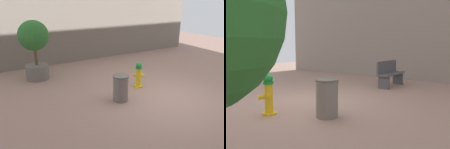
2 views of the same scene
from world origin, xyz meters
TOP-DOWN VIEW (x-y plane):
  - ground_plane at (0.00, 0.00)m, footprint 23.40×23.40m
  - fire_hydrant at (1.33, 0.24)m, footprint 0.37×0.38m
  - planter_tree at (4.01, 3.12)m, footprint 1.12×1.12m
  - trash_bin at (0.71, 1.39)m, footprint 0.49×0.49m

SIDE VIEW (x-z plane):
  - ground_plane at x=0.00m, z-range 0.00..0.00m
  - trash_bin at x=0.71m, z-range 0.00..0.82m
  - fire_hydrant at x=1.33m, z-range 0.00..0.91m
  - planter_tree at x=4.01m, z-range 0.25..2.51m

